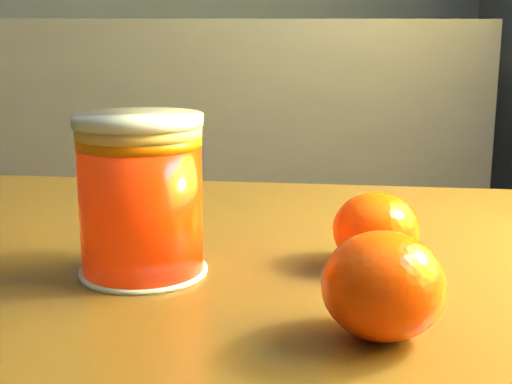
{
  "coord_description": "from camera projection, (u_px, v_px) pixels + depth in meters",
  "views": [
    {
      "loc": [
        0.89,
        -0.48,
        0.88
      ],
      "look_at": [
        0.93,
        0.03,
        0.76
      ],
      "focal_mm": 50.0,
      "sensor_mm": 36.0,
      "label": 1
    }
  ],
  "objects": [
    {
      "name": "orange_front",
      "position": [
        383.0,
        286.0,
        0.4
      ],
      "size": [
        0.09,
        0.09,
        0.06
      ],
      "primitive_type": "ellipsoid",
      "rotation": [
        0.0,
        0.0,
        -0.27
      ],
      "color": "#FF4405",
      "rests_on": "table"
    },
    {
      "name": "juice_glass",
      "position": [
        141.0,
        197.0,
        0.5
      ],
      "size": [
        0.09,
        0.09,
        0.11
      ],
      "rotation": [
        0.0,
        0.0,
        0.33
      ],
      "color": "#FF2B05",
      "rests_on": "table"
    },
    {
      "name": "orange_back",
      "position": [
        376.0,
        230.0,
        0.53
      ],
      "size": [
        0.08,
        0.08,
        0.06
      ],
      "primitive_type": "ellipsoid",
      "rotation": [
        0.0,
        0.0,
        0.3
      ],
      "color": "#FF4405",
      "rests_on": "table"
    }
  ]
}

